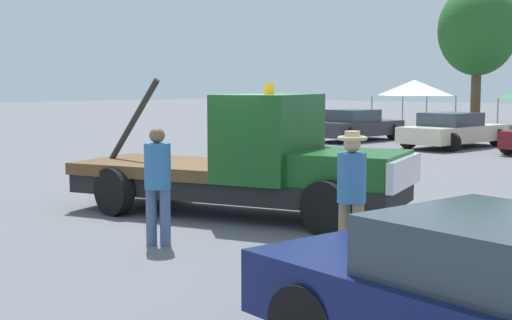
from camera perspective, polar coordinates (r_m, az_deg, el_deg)
ground_plane at (r=13.16m, az=-1.63°, el=-4.40°), size 160.00×160.00×0.00m
tow_truck at (r=12.85m, az=-0.11°, el=-0.39°), size 6.54×3.66×2.51m
person_near_truck at (r=9.50m, az=7.66°, el=-2.09°), size 0.39×0.39×1.78m
person_at_hood at (r=10.62m, az=-7.87°, el=-1.41°), size 0.39×0.39×1.76m
parked_car_charcoal at (r=30.63m, az=7.90°, el=2.74°), size 2.76×4.57×1.34m
parked_car_cream at (r=28.06m, az=15.49°, el=2.28°), size 2.82×4.98×1.34m
canopy_tent_white at (r=34.53m, az=12.55°, el=5.66°), size 2.92×2.92×2.61m
tree_left at (r=45.09m, az=17.32°, el=9.88°), size 4.68×4.68×8.36m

